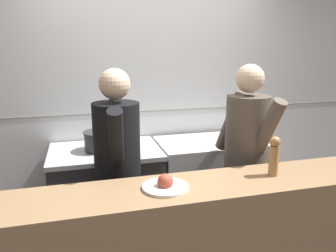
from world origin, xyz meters
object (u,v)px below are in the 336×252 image
Objects in this scene: plated_dish_main at (165,185)px; pepper_mill at (274,155)px; oven_range at (107,194)px; chef_sous at (245,157)px; chef_head_cook at (118,169)px; stock_pot at (100,140)px.

pepper_mill is at bearing 0.98° from plated_dish_main.
pepper_mill is (1.00, -1.16, 0.67)m from oven_range.
chef_head_cook is at bearing 164.65° from chef_sous.
pepper_mill reaches higher than plated_dish_main.
chef_head_cook is 0.99× the size of chef_sous.
chef_sous reaches higher than stock_pot.
chef_head_cook reaches higher than oven_range.
chef_sous is at bearing 81.85° from pepper_mill.
chef_sous is (0.07, 0.50, -0.18)m from pepper_mill.
stock_pot is 1.29m from chef_sous.
chef_sous reaches higher than oven_range.
plated_dish_main is at bearing -77.14° from oven_range.
plated_dish_main is at bearing -60.27° from chef_head_cook.
plated_dish_main is at bearing -179.02° from pepper_mill.
pepper_mill is 1.11m from chef_head_cook.
stock_pot is 1.55m from pepper_mill.
chef_head_cook reaches higher than pepper_mill.
plated_dish_main is 0.17× the size of chef_sous.
chef_head_cook is (-0.22, 0.53, -0.07)m from plated_dish_main.
plated_dish_main is at bearing -75.05° from stock_pot.
pepper_mill is 0.16× the size of chef_sous.
pepper_mill reaches higher than oven_range.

